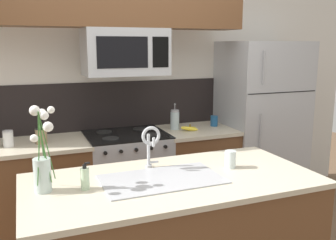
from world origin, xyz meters
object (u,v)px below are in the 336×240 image
Objects in this scene: drinking_glass at (230,159)px; banana_bunch at (190,129)px; storage_jar_medium at (8,139)px; french_press at (175,120)px; coffee_tin at (214,121)px; sink_faucet at (150,141)px; storage_jar_short at (41,135)px; dish_soap_bottle at (85,178)px; flower_vase at (42,163)px; stove_range at (127,180)px; refrigerator at (259,124)px; microwave at (125,52)px.

banana_bunch is at bearing 78.97° from drinking_glass.
drinking_glass is (1.45, -1.17, -0.01)m from storage_jar_medium.
french_press is 2.43× the size of coffee_tin.
coffee_tin reaches higher than banana_bunch.
sink_faucet reaches higher than french_press.
french_press is (1.29, 0.09, 0.03)m from storage_jar_short.
dish_soap_bottle is (-1.11, -1.29, -0.03)m from french_press.
flower_vase is (-1.46, -1.12, 0.15)m from banana_bunch.
dish_soap_bottle reaches higher than stove_range.
drinking_glass is (-1.11, -1.22, 0.08)m from refrigerator.
refrigerator is 1.65m from drinking_glass.
dish_soap_bottle is 1.00m from drinking_glass.
storage_jar_medium is 0.97× the size of storage_jar_short.
storage_jar_short reaches higher than banana_bunch.
sink_faucet is at bearing -96.12° from stove_range.
dish_soap_bottle is at bearing -130.71° from french_press.
flower_vase is at bearing -145.55° from coffee_tin.
banana_bunch is 1.70m from dish_soap_bottle.
microwave is 6.13× the size of drinking_glass.
microwave reaches higher than sink_faucet.
refrigerator reaches higher than sink_faucet.
storage_jar_medium is (-1.03, -0.01, -0.71)m from microwave.
dish_soap_bottle is (-0.59, -1.21, -0.71)m from microwave.
storage_jar_medium is at bearing -178.07° from stove_range.
storage_jar_short is 1.22m from dish_soap_bottle.
sink_faucet is (0.66, -1.01, 0.13)m from storage_jar_short.
drinking_glass is at bearing -132.08° from refrigerator.
banana_bunch is at bearing 52.41° from sink_faucet.
banana_bunch is (1.40, -0.03, -0.05)m from storage_jar_short.
refrigerator is 2.63m from flower_vase.
microwave is 5.42× the size of storage_jar_medium.
dish_soap_bottle is (-1.56, -1.28, 0.01)m from coffee_tin.
microwave is 1.17m from sink_faucet.
banana_bunch is at bearing -174.82° from refrigerator.
french_press is at bearing 59.85° from sink_faucet.
french_press is (1.55, 0.09, 0.03)m from storage_jar_medium.
flower_vase is (-0.82, -1.16, -0.61)m from microwave.
drinking_glass is at bearing -70.69° from microwave.
french_press reaches higher than coffee_tin.
stove_range is 0.79m from banana_bunch.
storage_jar_short is (-0.77, -0.03, 0.52)m from stove_range.
storage_jar_medium is at bearing 141.02° from drinking_glass.
storage_jar_short is at bearing -178.06° from stove_range.
coffee_tin is 1.37m from drinking_glass.
storage_jar_short reaches higher than storage_jar_medium.
microwave is 6.77× the size of coffee_tin.
coffee_tin is (0.45, -0.01, -0.04)m from french_press.
flower_vase is at bearing -152.91° from refrigerator.
dish_soap_bottle is at bearing -136.27° from banana_bunch.
dish_soap_bottle is (-2.11, -1.25, 0.08)m from refrigerator.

